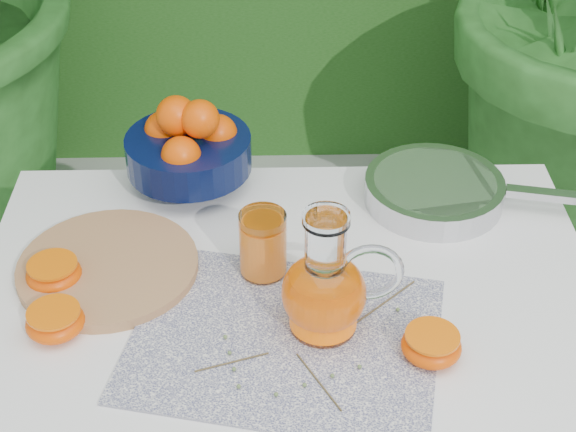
{
  "coord_description": "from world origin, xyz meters",
  "views": [
    {
      "loc": [
        -0.06,
        -1.02,
        1.68
      ],
      "look_at": [
        -0.03,
        0.06,
        0.88
      ],
      "focal_mm": 55.0,
      "sensor_mm": 36.0,
      "label": 1
    }
  ],
  "objects_px": {
    "fruit_bowl": "(189,145)",
    "juice_pitcher": "(326,290)",
    "saute_pan": "(436,189)",
    "cutting_board": "(108,267)",
    "white_table": "(288,326)"
  },
  "relations": [
    {
      "from": "white_table",
      "to": "juice_pitcher",
      "type": "relative_size",
      "value": 4.81
    },
    {
      "from": "fruit_bowl",
      "to": "juice_pitcher",
      "type": "height_order",
      "value": "juice_pitcher"
    },
    {
      "from": "fruit_bowl",
      "to": "juice_pitcher",
      "type": "xyz_separation_m",
      "value": [
        0.23,
        -0.39,
        -0.01
      ]
    },
    {
      "from": "white_table",
      "to": "saute_pan",
      "type": "relative_size",
      "value": 2.2
    },
    {
      "from": "juice_pitcher",
      "to": "saute_pan",
      "type": "bearing_deg",
      "value": 55.92
    },
    {
      "from": "cutting_board",
      "to": "fruit_bowl",
      "type": "relative_size",
      "value": 1.14
    },
    {
      "from": "juice_pitcher",
      "to": "saute_pan",
      "type": "relative_size",
      "value": 0.46
    },
    {
      "from": "white_table",
      "to": "saute_pan",
      "type": "distance_m",
      "value": 0.37
    },
    {
      "from": "white_table",
      "to": "juice_pitcher",
      "type": "distance_m",
      "value": 0.19
    },
    {
      "from": "juice_pitcher",
      "to": "saute_pan",
      "type": "distance_m",
      "value": 0.39
    },
    {
      "from": "cutting_board",
      "to": "white_table",
      "type": "bearing_deg",
      "value": -9.65
    },
    {
      "from": "saute_pan",
      "to": "white_table",
      "type": "bearing_deg",
      "value": -139.19
    },
    {
      "from": "white_table",
      "to": "fruit_bowl",
      "type": "relative_size",
      "value": 3.88
    },
    {
      "from": "cutting_board",
      "to": "saute_pan",
      "type": "bearing_deg",
      "value": 18.15
    },
    {
      "from": "cutting_board",
      "to": "saute_pan",
      "type": "distance_m",
      "value": 0.59
    }
  ]
}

